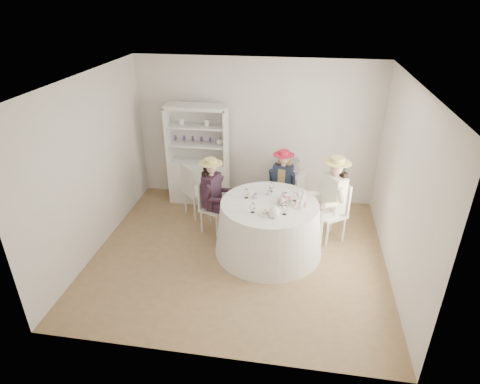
# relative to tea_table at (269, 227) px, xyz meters

# --- Properties ---
(ground) EXTENTS (4.50, 4.50, 0.00)m
(ground) POSITION_rel_tea_table_xyz_m (-0.44, -0.19, -0.43)
(ground) COLOR olive
(ground) RESTS_ON ground
(ceiling) EXTENTS (4.50, 4.50, 0.00)m
(ceiling) POSITION_rel_tea_table_xyz_m (-0.44, -0.19, 2.27)
(ceiling) COLOR white
(ceiling) RESTS_ON wall_back
(wall_back) EXTENTS (4.50, 0.00, 4.50)m
(wall_back) POSITION_rel_tea_table_xyz_m (-0.44, 1.81, 0.92)
(wall_back) COLOR silver
(wall_back) RESTS_ON ground
(wall_front) EXTENTS (4.50, 0.00, 4.50)m
(wall_front) POSITION_rel_tea_table_xyz_m (-0.44, -2.19, 0.92)
(wall_front) COLOR silver
(wall_front) RESTS_ON ground
(wall_left) EXTENTS (0.00, 4.50, 4.50)m
(wall_left) POSITION_rel_tea_table_xyz_m (-2.69, -0.19, 0.92)
(wall_left) COLOR silver
(wall_left) RESTS_ON ground
(wall_right) EXTENTS (0.00, 4.50, 4.50)m
(wall_right) POSITION_rel_tea_table_xyz_m (1.81, -0.19, 0.92)
(wall_right) COLOR silver
(wall_right) RESTS_ON ground
(tea_table) EXTENTS (1.69, 1.69, 0.86)m
(tea_table) POSITION_rel_tea_table_xyz_m (0.00, 0.00, 0.00)
(tea_table) COLOR white
(tea_table) RESTS_ON ground
(hutch) EXTENTS (1.19, 0.60, 1.90)m
(hutch) POSITION_rel_tea_table_xyz_m (-1.48, 1.49, 0.25)
(hutch) COLOR silver
(hutch) RESTS_ON ground
(side_table) EXTENTS (0.54, 0.54, 0.66)m
(side_table) POSITION_rel_tea_table_xyz_m (0.27, 1.56, -0.10)
(side_table) COLOR silver
(side_table) RESTS_ON ground
(hatbox) EXTENTS (0.29, 0.29, 0.28)m
(hatbox) POSITION_rel_tea_table_xyz_m (0.27, 1.56, 0.37)
(hatbox) COLOR black
(hatbox) RESTS_ON side_table
(guest_left) EXTENTS (0.54, 0.50, 1.33)m
(guest_left) POSITION_rel_tea_table_xyz_m (-0.98, 0.43, 0.33)
(guest_left) COLOR silver
(guest_left) RESTS_ON ground
(guest_mid) EXTENTS (0.48, 0.51, 1.29)m
(guest_mid) POSITION_rel_tea_table_xyz_m (0.12, 1.07, 0.31)
(guest_mid) COLOR silver
(guest_mid) RESTS_ON ground
(guest_right) EXTENTS (0.63, 0.60, 1.46)m
(guest_right) POSITION_rel_tea_table_xyz_m (0.96, 0.48, 0.40)
(guest_right) COLOR silver
(guest_right) RESTS_ON ground
(spare_chair) EXTENTS (0.59, 0.59, 1.00)m
(spare_chair) POSITION_rel_tea_table_xyz_m (-1.44, 0.89, 0.11)
(spare_chair) COLOR silver
(spare_chair) RESTS_ON ground
(teacup_a) EXTENTS (0.09, 0.09, 0.06)m
(teacup_a) POSITION_rel_tea_table_xyz_m (-0.24, 0.13, 0.46)
(teacup_a) COLOR white
(teacup_a) RESTS_ON tea_table
(teacup_b) EXTENTS (0.09, 0.09, 0.06)m
(teacup_b) POSITION_rel_tea_table_xyz_m (-0.04, 0.26, 0.46)
(teacup_b) COLOR white
(teacup_b) RESTS_ON tea_table
(teacup_c) EXTENTS (0.12, 0.12, 0.07)m
(teacup_c) POSITION_rel_tea_table_xyz_m (0.21, 0.20, 0.47)
(teacup_c) COLOR white
(teacup_c) RESTS_ON tea_table
(flower_bowl) EXTENTS (0.23, 0.23, 0.05)m
(flower_bowl) POSITION_rel_tea_table_xyz_m (0.22, -0.01, 0.45)
(flower_bowl) COLOR white
(flower_bowl) RESTS_ON tea_table
(flower_arrangement) EXTENTS (0.17, 0.17, 0.06)m
(flower_arrangement) POSITION_rel_tea_table_xyz_m (0.21, 0.01, 0.51)
(flower_arrangement) COLOR pink
(flower_arrangement) RESTS_ON tea_table
(table_teapot) EXTENTS (0.24, 0.17, 0.18)m
(table_teapot) POSITION_rel_tea_table_xyz_m (0.10, -0.40, 0.51)
(table_teapot) COLOR white
(table_teapot) RESTS_ON tea_table
(sandwich_plate) EXTENTS (0.27, 0.27, 0.06)m
(sandwich_plate) POSITION_rel_tea_table_xyz_m (0.01, -0.33, 0.45)
(sandwich_plate) COLOR white
(sandwich_plate) RESTS_ON tea_table
(cupcake_stand) EXTENTS (0.23, 0.23, 0.22)m
(cupcake_stand) POSITION_rel_tea_table_xyz_m (0.47, -0.04, 0.51)
(cupcake_stand) COLOR white
(cupcake_stand) RESTS_ON tea_table
(stemware_set) EXTENTS (0.82, 0.79, 0.15)m
(stemware_set) POSITION_rel_tea_table_xyz_m (-0.00, -0.00, 0.51)
(stemware_set) COLOR white
(stemware_set) RESTS_ON tea_table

